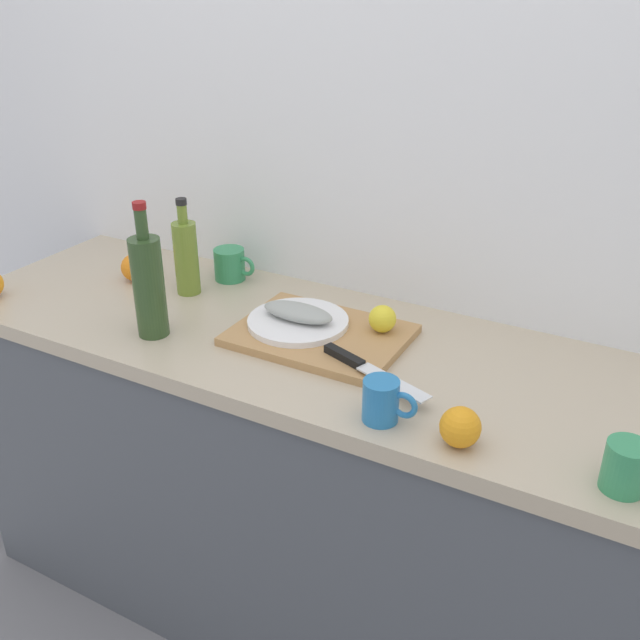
# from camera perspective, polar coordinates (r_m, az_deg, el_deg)

# --- Properties ---
(ground_plane) EXTENTS (12.00, 12.00, 0.00)m
(ground_plane) POSITION_cam_1_polar(r_m,az_deg,el_deg) (2.23, 0.33, -22.59)
(ground_plane) COLOR slate
(back_wall) EXTENTS (3.20, 0.05, 2.50)m
(back_wall) POSITION_cam_1_polar(r_m,az_deg,el_deg) (1.80, 5.46, 12.38)
(back_wall) COLOR white
(back_wall) RESTS_ON ground_plane
(kitchen_counter) EXTENTS (2.00, 0.60, 0.90)m
(kitchen_counter) POSITION_cam_1_polar(r_m,az_deg,el_deg) (1.91, 0.36, -13.77)
(kitchen_counter) COLOR #4C5159
(kitchen_counter) RESTS_ON ground_plane
(cutting_board) EXTENTS (0.40, 0.30, 0.02)m
(cutting_board) POSITION_cam_1_polar(r_m,az_deg,el_deg) (1.67, 0.00, -1.22)
(cutting_board) COLOR tan
(cutting_board) RESTS_ON kitchen_counter
(white_plate) EXTENTS (0.24, 0.24, 0.01)m
(white_plate) POSITION_cam_1_polar(r_m,az_deg,el_deg) (1.70, -1.79, -0.13)
(white_plate) COLOR white
(white_plate) RESTS_ON cutting_board
(fish_fillet) EXTENTS (0.18, 0.08, 0.04)m
(fish_fillet) POSITION_cam_1_polar(r_m,az_deg,el_deg) (1.68, -1.80, 0.64)
(fish_fillet) COLOR #999E99
(fish_fillet) RESTS_ON white_plate
(chef_knife) EXTENTS (0.28, 0.12, 0.02)m
(chef_knife) POSITION_cam_1_polar(r_m,az_deg,el_deg) (1.51, 3.36, -3.68)
(chef_knife) COLOR silver
(chef_knife) RESTS_ON cutting_board
(lemon_0) EXTENTS (0.07, 0.07, 0.07)m
(lemon_0) POSITION_cam_1_polar(r_m,az_deg,el_deg) (1.66, 5.06, 0.10)
(lemon_0) COLOR yellow
(lemon_0) RESTS_ON cutting_board
(olive_oil_bottle) EXTENTS (0.06, 0.06, 0.26)m
(olive_oil_bottle) POSITION_cam_1_polar(r_m,az_deg,el_deg) (1.91, -10.76, 5.10)
(olive_oil_bottle) COLOR olive
(olive_oil_bottle) RESTS_ON kitchen_counter
(wine_bottle) EXTENTS (0.07, 0.07, 0.33)m
(wine_bottle) POSITION_cam_1_polar(r_m,az_deg,el_deg) (1.69, -13.67, 2.80)
(wine_bottle) COLOR #2D4723
(wine_bottle) RESTS_ON kitchen_counter
(coffee_mug_0) EXTENTS (0.13, 0.09, 0.09)m
(coffee_mug_0) POSITION_cam_1_polar(r_m,az_deg,el_deg) (2.00, -7.24, 4.48)
(coffee_mug_0) COLOR #338C59
(coffee_mug_0) RESTS_ON kitchen_counter
(coffee_mug_1) EXTENTS (0.11, 0.07, 0.09)m
(coffee_mug_1) POSITION_cam_1_polar(r_m,az_deg,el_deg) (1.37, 5.06, -6.52)
(coffee_mug_1) COLOR #2672B2
(coffee_mug_1) RESTS_ON kitchen_counter
(coffee_mug_2) EXTENTS (0.11, 0.07, 0.09)m
(coffee_mug_2) POSITION_cam_1_polar(r_m,az_deg,el_deg) (1.31, 23.56, -10.85)
(coffee_mug_2) COLOR #338C59
(coffee_mug_2) RESTS_ON kitchen_counter
(orange_1) EXTENTS (0.08, 0.08, 0.08)m
(orange_1) POSITION_cam_1_polar(r_m,az_deg,el_deg) (1.33, 11.25, -8.47)
(orange_1) COLOR orange
(orange_1) RESTS_ON kitchen_counter
(orange_2) EXTENTS (0.08, 0.08, 0.08)m
(orange_2) POSITION_cam_1_polar(r_m,az_deg,el_deg) (2.04, -14.72, 4.12)
(orange_2) COLOR orange
(orange_2) RESTS_ON kitchen_counter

